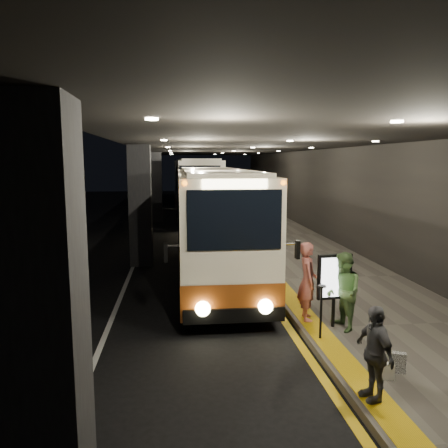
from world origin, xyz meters
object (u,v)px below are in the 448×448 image
passenger_boarding (307,281)px  bag_plain (388,371)px  passenger_waiting_grey (374,353)px  bag_polka (397,362)px  coach_second (195,191)px  coach_third (188,184)px  info_sign (335,278)px  passenger_waiting_green (343,292)px  coach_main (213,226)px  stanchion_post (321,313)px

passenger_boarding → bag_plain: 3.05m
passenger_waiting_grey → bag_polka: (0.81, 0.79, -0.57)m
coach_second → coach_third: (-0.18, 11.79, -0.19)m
bag_polka → bag_plain: bag_polka is taller
coach_second → info_sign: (2.18, -20.57, -0.59)m
bag_plain → info_sign: 2.58m
passenger_waiting_grey → bag_plain: bearing=127.6°
coach_second → passenger_boarding: coach_second is taller
passenger_waiting_green → coach_main: bearing=-163.9°
coach_third → bag_polka: 34.67m
coach_third → passenger_waiting_grey: 35.39m
passenger_boarding → stanchion_post: (-0.05, -1.13, -0.35)m
bag_polka → info_sign: (-0.36, 2.18, 0.93)m
coach_third → passenger_waiting_green: size_ratio=6.42×
bag_polka → stanchion_post: 1.82m
bag_plain → stanchion_post: stanchion_post is taller
coach_main → bag_plain: coach_main is taller
passenger_waiting_grey → stanchion_post: size_ratio=1.33×
coach_main → stanchion_post: 6.38m
coach_main → bag_polka: 8.16m
coach_main → passenger_waiting_grey: bearing=-77.9°
bag_polka → stanchion_post: stanchion_post is taller
coach_third → info_sign: (2.36, -32.36, -0.40)m
bag_polka → info_sign: size_ratio=0.21×
coach_second → passenger_waiting_grey: 23.62m
passenger_waiting_green → passenger_waiting_grey: size_ratio=1.14×
passenger_boarding → bag_polka: size_ratio=5.18×
passenger_waiting_green → stanchion_post: size_ratio=1.52×
coach_second → coach_third: size_ratio=1.11×
coach_second → passenger_boarding: size_ratio=6.72×
coach_main → passenger_boarding: (1.78, -4.94, -0.59)m
bag_plain → passenger_waiting_grey: bearing=-133.2°
coach_second → info_sign: coach_second is taller
passenger_boarding → bag_polka: passenger_boarding is taller
coach_main → bag_polka: bearing=-71.0°
coach_second → bag_polka: bearing=-84.9°
info_sign → stanchion_post: (-0.50, -0.63, -0.55)m
coach_third → passenger_waiting_grey: size_ratio=7.35×
coach_second → passenger_waiting_green: bearing=-84.9°
info_sign → bag_polka: bearing=-86.4°
passenger_waiting_grey → bag_plain: 1.00m
coach_second → passenger_waiting_green: (2.32, -20.76, -0.84)m
bag_plain → stanchion_post: (-0.59, 1.77, 0.43)m
info_sign → coach_third: bearing=88.4°
coach_main → info_sign: bearing=-67.5°
passenger_waiting_green → bag_polka: bearing=-0.5°
passenger_waiting_green → bag_plain: size_ratio=6.37×
info_sign → passenger_waiting_grey: bearing=-104.4°
stanchion_post → passenger_boarding: bearing=87.5°
passenger_waiting_green → stanchion_post: 0.83m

